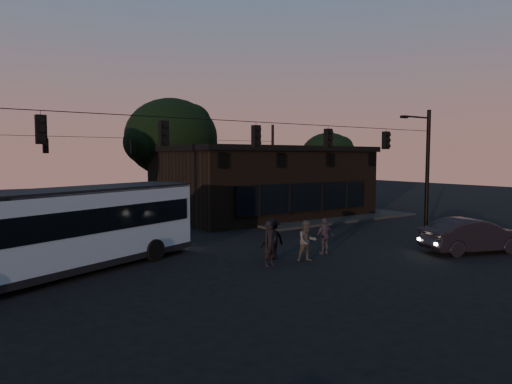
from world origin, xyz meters
TOP-DOWN VIEW (x-y plane):
  - ground at (0.00, 0.00)m, footprint 120.00×120.00m
  - sidewalk_far_right at (12.00, 14.00)m, footprint 14.00×10.00m
  - building at (9.00, 15.97)m, footprint 15.40×10.41m
  - tree_behind at (4.00, 22.00)m, footprint 7.60×7.60m
  - tree_right at (18.00, 18.00)m, footprint 5.20×5.20m
  - signal_rig_near at (0.00, 4.00)m, footprint 26.24×0.30m
  - signal_rig_far at (0.00, 20.00)m, footprint 26.24×0.30m
  - bus at (-8.01, 5.72)m, footprint 12.08×7.01m
  - car at (9.11, -1.31)m, footprint 5.30×3.40m
  - pedestrian_a at (-0.59, 2.12)m, footprint 0.76×0.57m
  - pedestrian_b at (1.26, 1.87)m, footprint 1.07×0.95m
  - pedestrian_c at (2.94, 2.51)m, footprint 1.03×0.48m
  - pedestrian_d at (0.23, 3.03)m, footprint 1.23×0.75m

SIDE VIEW (x-z plane):
  - ground at x=0.00m, z-range 0.00..0.00m
  - sidewalk_far_right at x=12.00m, z-range 0.00..0.15m
  - car at x=9.11m, z-range 0.00..1.65m
  - pedestrian_c at x=2.94m, z-range 0.00..1.72m
  - pedestrian_b at x=1.26m, z-range 0.00..1.82m
  - pedestrian_d at x=0.23m, z-range 0.00..1.86m
  - pedestrian_a at x=-0.59m, z-range 0.00..1.90m
  - bus at x=-8.01m, z-range 0.21..3.56m
  - building at x=9.00m, z-range 0.01..5.41m
  - signal_rig_far at x=0.00m, z-range 0.45..7.95m
  - signal_rig_near at x=0.00m, z-range 0.70..8.20m
  - tree_right at x=18.00m, z-range 1.20..8.06m
  - tree_behind at x=4.00m, z-range 1.48..10.91m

